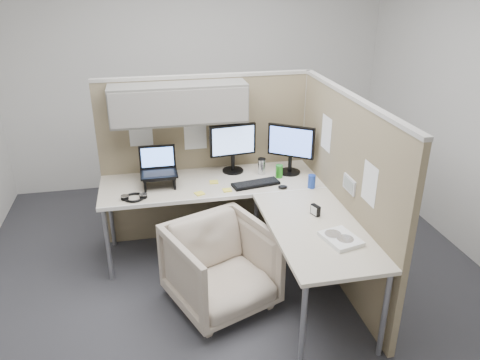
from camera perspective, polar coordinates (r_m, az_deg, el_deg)
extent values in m
plane|color=#2F2F33|center=(4.19, -0.65, -12.19)|extent=(4.50, 4.50, 0.00)
cube|color=#8A795A|center=(4.57, -4.13, 2.47)|extent=(2.00, 0.05, 1.60)
cube|color=#A8A399|center=(4.34, -4.46, 12.53)|extent=(2.00, 0.06, 0.03)
cube|color=slate|center=(4.21, -7.51, 9.33)|extent=(1.20, 0.34, 0.34)
cube|color=gray|center=(4.04, -7.29, 8.72)|extent=(1.18, 0.01, 0.30)
plane|color=white|center=(4.39, -12.03, 5.95)|extent=(0.26, 0.00, 0.26)
plane|color=white|center=(4.44, -5.47, 5.61)|extent=(0.26, 0.00, 0.26)
cube|color=#8A795A|center=(3.94, 12.53, -1.72)|extent=(0.05, 2.00, 1.60)
cube|color=#A8A399|center=(3.67, 13.67, 9.81)|extent=(0.06, 2.00, 0.03)
cube|color=#A8A399|center=(4.79, 7.81, 3.36)|extent=(0.06, 0.06, 1.60)
cube|color=silver|center=(3.74, 13.26, -0.53)|extent=(0.02, 0.20, 0.12)
cube|color=gray|center=(3.74, 13.06, -0.55)|extent=(0.00, 0.16, 0.09)
plane|color=white|center=(4.12, 10.48, 5.62)|extent=(0.00, 0.26, 0.26)
plane|color=white|center=(3.44, 15.51, -0.44)|extent=(0.00, 0.26, 0.26)
cube|color=beige|center=(4.27, -3.42, -0.34)|extent=(2.00, 0.68, 0.03)
cube|color=beige|center=(3.57, 9.27, -5.89)|extent=(0.68, 1.30, 0.03)
cube|color=white|center=(3.97, -2.68, -2.31)|extent=(2.00, 0.02, 0.03)
cylinder|color=gray|center=(4.17, -15.80, -7.61)|extent=(0.04, 0.04, 0.70)
cylinder|color=gray|center=(4.68, -15.47, -3.94)|extent=(0.04, 0.04, 0.70)
cylinder|color=gray|center=(3.23, 7.69, -17.32)|extent=(0.04, 0.04, 0.70)
cylinder|color=gray|center=(3.44, 17.20, -15.42)|extent=(0.04, 0.04, 0.70)
cylinder|color=gray|center=(4.25, 1.99, -6.00)|extent=(0.04, 0.04, 0.70)
imported|color=beige|center=(3.74, -2.34, -10.12)|extent=(0.94, 0.91, 0.76)
cylinder|color=black|center=(4.47, -0.86, 1.16)|extent=(0.20, 0.20, 0.02)
cylinder|color=black|center=(4.44, -0.87, 2.15)|extent=(0.04, 0.04, 0.15)
cube|color=black|center=(4.36, -0.89, 4.90)|extent=(0.44, 0.08, 0.30)
cube|color=#93B8FE|center=(4.34, -0.81, 4.81)|extent=(0.40, 0.05, 0.26)
cylinder|color=black|center=(4.46, 6.06, 0.99)|extent=(0.20, 0.20, 0.02)
cylinder|color=black|center=(4.43, 6.11, 1.98)|extent=(0.04, 0.04, 0.15)
cube|color=black|center=(4.35, 6.24, 4.72)|extent=(0.38, 0.28, 0.30)
cube|color=#5B83F9|center=(4.33, 6.16, 4.64)|extent=(0.33, 0.23, 0.26)
cube|color=black|center=(4.18, -9.84, 0.56)|extent=(0.28, 0.23, 0.01)
cube|color=black|center=(4.19, -11.53, -0.21)|extent=(0.02, 0.21, 0.11)
cube|color=black|center=(4.20, -8.05, 0.08)|extent=(0.02, 0.21, 0.11)
cube|color=black|center=(4.17, -9.85, 0.75)|extent=(0.32, 0.23, 0.02)
cube|color=black|center=(4.25, -10.04, 2.82)|extent=(0.32, 0.05, 0.21)
cube|color=#598CF2|center=(4.25, -10.04, 2.76)|extent=(0.28, 0.04, 0.17)
cube|color=black|center=(4.18, 1.93, -0.47)|extent=(0.44, 0.21, 0.02)
ellipsoid|color=black|center=(4.13, 5.23, -0.85)|extent=(0.09, 0.07, 0.03)
cylinder|color=silver|center=(4.39, 2.65, 1.63)|extent=(0.07, 0.07, 0.15)
cylinder|color=black|center=(4.36, 2.67, 2.58)|extent=(0.07, 0.07, 0.01)
cylinder|color=#1E3FA5|center=(4.16, 8.73, -0.18)|extent=(0.07, 0.07, 0.12)
cylinder|color=#268C1E|center=(4.33, 4.80, 1.07)|extent=(0.07, 0.07, 0.12)
cube|color=yellow|center=(4.03, -4.96, -1.65)|extent=(0.10, 0.10, 0.01)
cube|color=yellow|center=(4.08, -1.57, -1.23)|extent=(0.08, 0.08, 0.01)
cube|color=yellow|center=(4.24, -3.21, -0.25)|extent=(0.08, 0.08, 0.01)
torus|color=black|center=(4.03, -12.78, -2.09)|extent=(0.18, 0.18, 0.02)
cylinder|color=black|center=(4.03, -13.88, -2.10)|extent=(0.07, 0.07, 0.03)
cylinder|color=black|center=(4.02, -11.70, -1.93)|extent=(0.07, 0.07, 0.03)
cube|color=white|center=(3.42, 12.18, -7.02)|extent=(0.27, 0.32, 0.03)
cylinder|color=silver|center=(3.39, 12.71, -6.99)|extent=(0.12, 0.12, 0.00)
cylinder|color=silver|center=(3.43, 11.26, -6.43)|extent=(0.12, 0.12, 0.00)
cube|color=black|center=(3.71, 9.19, -3.65)|extent=(0.06, 0.09, 0.08)
cube|color=white|center=(3.70, 8.98, -3.72)|extent=(0.03, 0.06, 0.07)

